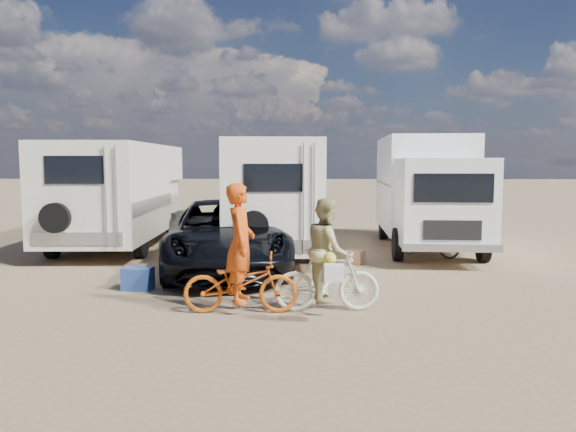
{
  "coord_description": "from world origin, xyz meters",
  "views": [
    {
      "loc": [
        0.52,
        -8.36,
        2.39
      ],
      "look_at": [
        0.23,
        2.77,
        1.3
      ],
      "focal_mm": 34.4,
      "sensor_mm": 36.0,
      "label": 1
    }
  ],
  "objects_px": {
    "cooler": "(138,279)",
    "rider_man": "(240,254)",
    "box_truck": "(428,193)",
    "rv_main": "(271,196)",
    "rider_woman": "(327,261)",
    "dark_suv": "(224,235)",
    "bike_man": "(241,283)",
    "bike_woman": "(327,280)",
    "rv_left": "(118,196)",
    "bike_parked": "(429,240)",
    "crate": "(355,257)"
  },
  "relations": [
    {
      "from": "cooler",
      "to": "rider_man",
      "type": "bearing_deg",
      "value": -29.73
    },
    {
      "from": "box_truck",
      "to": "cooler",
      "type": "distance_m",
      "value": 8.32
    },
    {
      "from": "rv_main",
      "to": "box_truck",
      "type": "relative_size",
      "value": 1.19
    },
    {
      "from": "rv_main",
      "to": "rider_woman",
      "type": "relative_size",
      "value": 4.53
    },
    {
      "from": "dark_suv",
      "to": "bike_man",
      "type": "distance_m",
      "value": 3.62
    },
    {
      "from": "bike_woman",
      "to": "rider_man",
      "type": "distance_m",
      "value": 1.44
    },
    {
      "from": "rv_left",
      "to": "bike_woman",
      "type": "bearing_deg",
      "value": -52.67
    },
    {
      "from": "rider_woman",
      "to": "bike_parked",
      "type": "xyz_separation_m",
      "value": [
        2.82,
        5.22,
        -0.4
      ]
    },
    {
      "from": "rider_woman",
      "to": "cooler",
      "type": "distance_m",
      "value": 3.82
    },
    {
      "from": "rv_main",
      "to": "cooler",
      "type": "bearing_deg",
      "value": -117.58
    },
    {
      "from": "bike_woman",
      "to": "crate",
      "type": "bearing_deg",
      "value": -15.53
    },
    {
      "from": "rv_left",
      "to": "cooler",
      "type": "distance_m",
      "value": 5.85
    },
    {
      "from": "cooler",
      "to": "rv_main",
      "type": "bearing_deg",
      "value": 72.61
    },
    {
      "from": "rv_left",
      "to": "dark_suv",
      "type": "distance_m",
      "value": 4.85
    },
    {
      "from": "rv_left",
      "to": "box_truck",
      "type": "distance_m",
      "value": 8.63
    },
    {
      "from": "rider_woman",
      "to": "rv_main",
      "type": "bearing_deg",
      "value": 6.74
    },
    {
      "from": "bike_man",
      "to": "crate",
      "type": "distance_m",
      "value": 4.88
    },
    {
      "from": "bike_parked",
      "to": "bike_woman",
      "type": "bearing_deg",
      "value": -172.98
    },
    {
      "from": "rv_main",
      "to": "dark_suv",
      "type": "bearing_deg",
      "value": -109.92
    },
    {
      "from": "bike_woman",
      "to": "crate",
      "type": "height_order",
      "value": "bike_woman"
    },
    {
      "from": "cooler",
      "to": "crate",
      "type": "xyz_separation_m",
      "value": [
        4.33,
        2.79,
        -0.05
      ]
    },
    {
      "from": "bike_parked",
      "to": "rv_main",
      "type": "bearing_deg",
      "value": 108.05
    },
    {
      "from": "bike_man",
      "to": "cooler",
      "type": "relative_size",
      "value": 3.45
    },
    {
      "from": "bike_woman",
      "to": "rider_man",
      "type": "height_order",
      "value": "rider_man"
    },
    {
      "from": "dark_suv",
      "to": "bike_parked",
      "type": "bearing_deg",
      "value": 9.58
    },
    {
      "from": "rv_main",
      "to": "bike_man",
      "type": "bearing_deg",
      "value": -94.81
    },
    {
      "from": "bike_woman",
      "to": "rider_woman",
      "type": "relative_size",
      "value": 1.03
    },
    {
      "from": "box_truck",
      "to": "dark_suv",
      "type": "height_order",
      "value": "box_truck"
    },
    {
      "from": "rv_main",
      "to": "rider_man",
      "type": "height_order",
      "value": "rv_main"
    },
    {
      "from": "bike_man",
      "to": "rider_man",
      "type": "relative_size",
      "value": 0.96
    },
    {
      "from": "rv_left",
      "to": "bike_parked",
      "type": "relative_size",
      "value": 4.05
    },
    {
      "from": "rv_left",
      "to": "bike_man",
      "type": "xyz_separation_m",
      "value": [
        4.22,
        -6.86,
        -0.96
      ]
    },
    {
      "from": "rider_man",
      "to": "bike_parked",
      "type": "height_order",
      "value": "rider_man"
    },
    {
      "from": "cooler",
      "to": "box_truck",
      "type": "bearing_deg",
      "value": 43.94
    },
    {
      "from": "rider_man",
      "to": "bike_parked",
      "type": "distance_m",
      "value": 6.81
    },
    {
      "from": "rv_main",
      "to": "bike_man",
      "type": "height_order",
      "value": "rv_main"
    },
    {
      "from": "box_truck",
      "to": "rider_man",
      "type": "xyz_separation_m",
      "value": [
        -4.4,
        -6.54,
        -0.61
      ]
    },
    {
      "from": "dark_suv",
      "to": "rider_man",
      "type": "height_order",
      "value": "rider_man"
    },
    {
      "from": "bike_man",
      "to": "rider_man",
      "type": "xyz_separation_m",
      "value": [
        0.0,
        0.0,
        0.47
      ]
    },
    {
      "from": "bike_man",
      "to": "rider_man",
      "type": "bearing_deg",
      "value": -0.0
    },
    {
      "from": "bike_woman",
      "to": "box_truck",
      "type": "bearing_deg",
      "value": -29.41
    },
    {
      "from": "dark_suv",
      "to": "rider_woman",
      "type": "distance_m",
      "value": 4.02
    },
    {
      "from": "rv_left",
      "to": "box_truck",
      "type": "relative_size",
      "value": 1.04
    },
    {
      "from": "box_truck",
      "to": "bike_woman",
      "type": "distance_m",
      "value": 7.18
    },
    {
      "from": "dark_suv",
      "to": "cooler",
      "type": "height_order",
      "value": "dark_suv"
    },
    {
      "from": "rv_main",
      "to": "dark_suv",
      "type": "height_order",
      "value": "rv_main"
    },
    {
      "from": "bike_man",
      "to": "cooler",
      "type": "distance_m",
      "value": 2.63
    },
    {
      "from": "bike_man",
      "to": "cooler",
      "type": "xyz_separation_m",
      "value": [
        -2.11,
        1.55,
        -0.27
      ]
    },
    {
      "from": "bike_man",
      "to": "crate",
      "type": "xyz_separation_m",
      "value": [
        2.22,
        4.33,
        -0.31
      ]
    },
    {
      "from": "box_truck",
      "to": "rider_woman",
      "type": "height_order",
      "value": "box_truck"
    }
  ]
}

